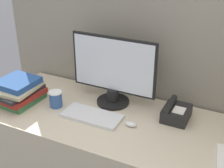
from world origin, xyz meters
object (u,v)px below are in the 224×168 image
Objects in this scene: keyboard at (92,116)px; desk_telephone at (176,112)px; coffee_cup at (56,99)px; book_stack at (19,91)px; mouse at (131,124)px; monitor at (113,73)px.

desk_telephone reaches higher than keyboard.
desk_telephone is at bearing 14.57° from coffee_cup.
book_stack is (-0.25, -0.05, 0.02)m from coffee_cup.
keyboard is at bearing 4.11° from book_stack.
mouse is 0.77m from book_stack.
monitor is 5.29× the size of coffee_cup.
monitor reaches higher than coffee_cup.
monitor is at bearing 80.17° from keyboard.
desk_telephone is at bearing 41.44° from mouse.
coffee_cup is at bearing 176.74° from keyboard.
keyboard is at bearing -99.83° from monitor.
desk_telephone is at bearing -1.75° from monitor.
mouse is 0.66× the size of coffee_cup.
keyboard is 0.25m from mouse.
book_stack is at bearing -166.10° from desk_telephone.
mouse reaches higher than keyboard.
book_stack reaches higher than desk_telephone.
monitor is 0.63m from book_stack.
desk_telephone is (0.46, 0.20, 0.03)m from keyboard.
monitor is 0.40m from coffee_cup.
keyboard is at bearing -3.26° from coffee_cup.
monitor is 0.35m from mouse.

